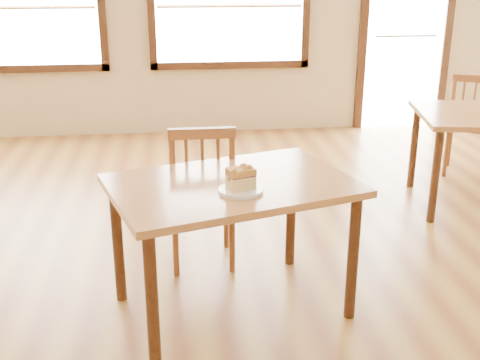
% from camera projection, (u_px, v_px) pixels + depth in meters
% --- Properties ---
extents(ground, '(8.00, 8.00, 0.00)m').
position_uv_depth(ground, '(250.00, 327.00, 3.20)').
color(ground, olive).
extents(entry_door, '(1.08, 0.06, 2.29)m').
position_uv_depth(entry_door, '(406.00, 23.00, 6.76)').
color(entry_door, white).
rests_on(entry_door, ground).
extents(cafe_table_main, '(1.42, 1.15, 0.75)m').
position_uv_depth(cafe_table_main, '(232.00, 199.00, 3.16)').
color(cafe_table_main, '#9E643D').
rests_on(cafe_table_main, ground).
extents(cafe_chair_main, '(0.43, 0.43, 0.95)m').
position_uv_depth(cafe_chair_main, '(202.00, 194.00, 3.72)').
color(cafe_chair_main, brown).
rests_on(cafe_chair_main, ground).
extents(cafe_chair_second, '(0.58, 0.58, 0.95)m').
position_uv_depth(cafe_chair_second, '(471.00, 124.00, 5.35)').
color(cafe_chair_second, brown).
rests_on(cafe_chair_second, ground).
extents(plate, '(0.22, 0.22, 0.02)m').
position_uv_depth(plate, '(241.00, 190.00, 2.98)').
color(plate, white).
rests_on(plate, cafe_table_main).
extents(cake_slice, '(0.15, 0.13, 0.12)m').
position_uv_depth(cake_slice, '(241.00, 178.00, 2.96)').
color(cake_slice, '#E0D07F').
rests_on(cake_slice, plate).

